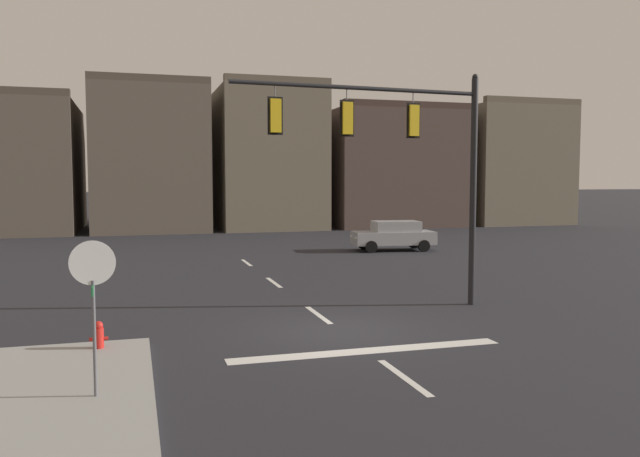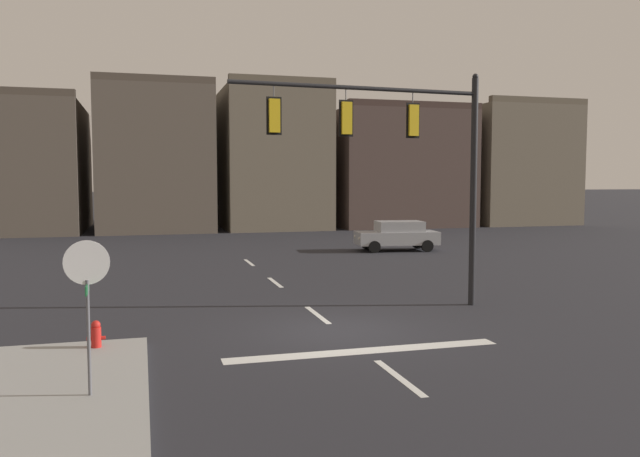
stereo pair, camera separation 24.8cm
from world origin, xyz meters
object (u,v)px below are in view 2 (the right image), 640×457
Objects in this scene: stop_sign at (87,280)px; fire_hydrant at (96,339)px; car_lot_nearside at (397,235)px; signal_mast_near_side at (402,144)px.

fire_hydrant is (-0.11, 3.30, -1.82)m from stop_sign.
stop_sign reaches higher than car_lot_nearside.
fire_hydrant is (-14.39, -17.43, -0.53)m from car_lot_nearside.
fire_hydrant is at bearing -129.54° from car_lot_nearside.
car_lot_nearside is (14.28, 20.73, -1.29)m from stop_sign.
stop_sign is (-8.25, -5.94, -2.73)m from signal_mast_near_side.
stop_sign is 3.76m from fire_hydrant.
stop_sign is at bearing -88.09° from fire_hydrant.
signal_mast_near_side is 16.46m from car_lot_nearside.
stop_sign is 25.20m from car_lot_nearside.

